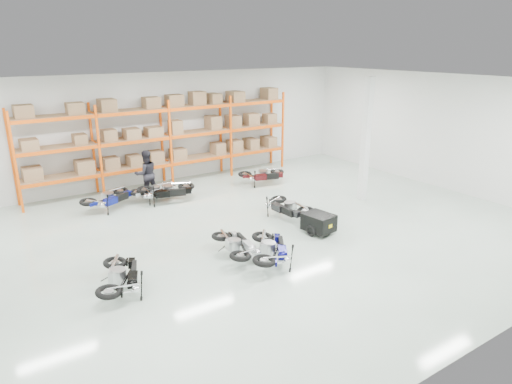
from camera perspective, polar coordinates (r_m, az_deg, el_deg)
room at (r=13.34m, az=-0.33°, el=3.67°), size 18.00×18.00×18.00m
pallet_rack at (r=18.94m, az=-11.25°, el=7.62°), size 11.28×0.98×3.62m
structural_column at (r=17.03m, az=13.55°, el=6.31°), size 0.25×0.25×4.50m
moto_blue_centre at (r=12.03m, az=1.94°, el=-6.62°), size 1.69×1.95×1.14m
moto_silver_left at (r=12.31m, az=-2.35°, el=-6.20°), size 1.07×1.76×1.07m
moto_black_far_left at (r=11.16m, az=-16.51°, el=-9.57°), size 1.43×1.89×1.10m
moto_touring_right at (r=15.18m, az=3.88°, el=-1.46°), size 0.90×1.70×1.08m
trailer at (r=14.08m, az=7.84°, el=-3.79°), size 0.84×1.53×0.62m
moto_back_a at (r=16.79m, az=-17.94°, el=-0.33°), size 1.92×1.50×1.11m
moto_back_b at (r=17.29m, az=-12.49°, el=0.49°), size 1.62×0.90×1.02m
moto_back_c at (r=17.01m, az=-11.15°, el=0.57°), size 2.01×1.39×1.18m
moto_back_d at (r=18.87m, az=0.83°, el=2.49°), size 1.86×1.31×1.09m
person_back at (r=17.66m, az=-13.56°, el=2.22°), size 0.92×0.73×1.81m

